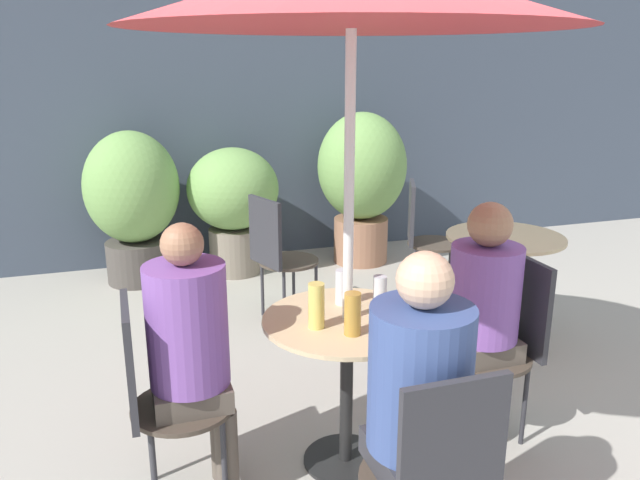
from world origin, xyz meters
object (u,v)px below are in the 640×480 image
bistro_chair_3 (277,249)px  cafe_table_far (503,261)px  cafe_table_near (347,353)px  bistro_chair_1 (436,470)px  bistro_chair_2 (506,333)px  beer_glass_2 (316,306)px  seated_person_0 (192,341)px  seated_person_2 (481,304)px  bistro_chair_4 (423,230)px  beer_glass_1 (343,287)px  potted_plant_1 (233,199)px  bistro_chair_0 (156,387)px  potted_plant_0 (133,198)px  seated_person_1 (417,395)px  beer_glass_3 (353,314)px  potted_plant_2 (362,177)px  beer_glass_0 (380,294)px

bistro_chair_3 → cafe_table_far: bearing=-140.3°
cafe_table_near → bistro_chair_1: bistro_chair_1 is taller
bistro_chair_2 → beer_glass_2: bearing=-87.1°
seated_person_0 → seated_person_2: seated_person_0 is taller
bistro_chair_4 → beer_glass_1: size_ratio=5.52×
potted_plant_1 → bistro_chair_0: bearing=-106.3°
seated_person_0 → bistro_chair_3: bearing=-24.9°
bistro_chair_1 → potted_plant_0: (-0.85, 3.75, 0.18)m
bistro_chair_0 → seated_person_2: (1.53, 0.01, 0.18)m
seated_person_1 → beer_glass_2: bearing=-75.7°
cafe_table_near → bistro_chair_0: size_ratio=0.83×
beer_glass_3 → potted_plant_1: size_ratio=0.16×
bistro_chair_0 → potted_plant_2: 3.49m
cafe_table_near → cafe_table_far: same height
beer_glass_0 → cafe_table_near: bearing=-169.7°
cafe_table_far → bistro_chair_0: 2.47m
seated_person_2 → beer_glass_3: (-0.72, -0.17, 0.11)m
beer_glass_1 → cafe_table_far: bearing=28.8°
cafe_table_far → potted_plant_0: potted_plant_0 is taller
beer_glass_3 → potted_plant_1: 3.05m
bistro_chair_1 → potted_plant_0: 3.85m
seated_person_1 → beer_glass_2: (-0.17, 0.63, 0.10)m
cafe_table_near → seated_person_0: size_ratio=0.62×
bistro_chair_3 → beer_glass_0: size_ratio=5.48×
seated_person_0 → potted_plant_0: bearing=2.6°
bistro_chair_0 → bistro_chair_1: (0.85, -0.84, 0.00)m
seated_person_0 → beer_glass_1: 0.75m
potted_plant_1 → seated_person_2: bearing=-76.6°
potted_plant_1 → potted_plant_0: bearing=178.0°
bistro_chair_0 → bistro_chair_4: bearing=-49.5°
cafe_table_far → seated_person_2: bearing=-128.9°
beer_glass_2 → potted_plant_1: bearing=86.9°
seated_person_2 → beer_glass_0: seated_person_2 is taller
cafe_table_far → bistro_chair_3: bistro_chair_3 is taller
cafe_table_far → seated_person_0: bearing=-156.1°
bistro_chair_3 → seated_person_2: size_ratio=0.76×
bistro_chair_4 → beer_glass_0: bearing=171.0°
bistro_chair_1 → bistro_chair_2: 1.19m
seated_person_2 → potted_plant_2: (0.49, 2.82, 0.09)m
seated_person_2 → beer_glass_0: (-0.52, 0.02, 0.10)m
cafe_table_near → bistro_chair_3: 1.72m
beer_glass_0 → seated_person_0: bearing=-177.6°
bistro_chair_2 → seated_person_2: seated_person_2 is taller
bistro_chair_2 → bistro_chair_4: 1.92m
seated_person_2 → beer_glass_3: 0.75m
seated_person_0 → seated_person_2: 1.37m
bistro_chair_2 → seated_person_0: seated_person_0 is taller
cafe_table_near → beer_glass_1: bearing=77.9°
seated_person_1 → seated_person_2: bearing=-135.0°
seated_person_0 → beer_glass_2: seated_person_0 is taller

